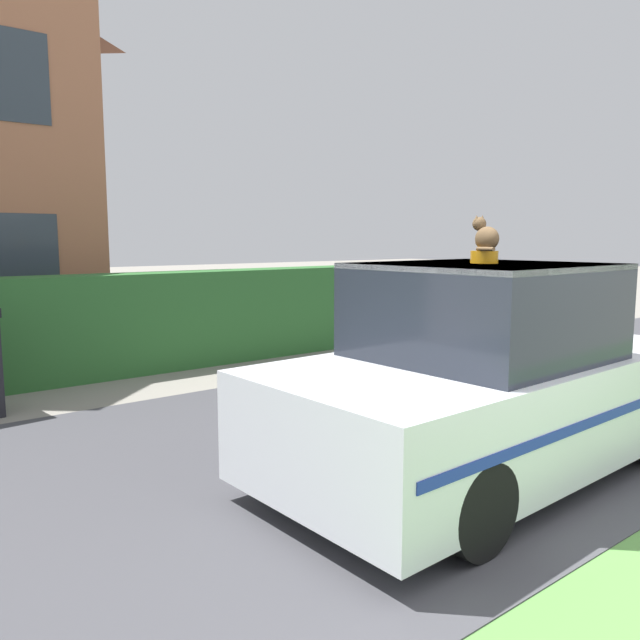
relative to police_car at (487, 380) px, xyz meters
The scene contains 4 objects.
road_strip 1.61m from the police_car, 116.66° to the left, with size 28.00×5.04×0.01m, color #424247.
garden_hedge 5.36m from the police_car, 89.67° to the left, with size 14.98×0.64×1.38m, color #2D662D.
police_car is the anchor object (origin of this frame).
cat 1.12m from the police_car, behind, with size 0.21×0.28×0.27m.
Camera 1 is at (-3.36, -1.02, 1.85)m, focal length 35.00 mm.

